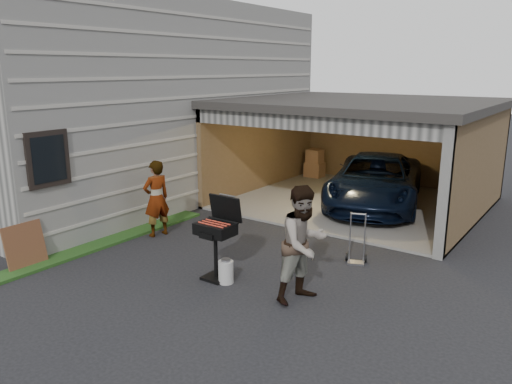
% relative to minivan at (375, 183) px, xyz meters
% --- Properties ---
extents(ground, '(80.00, 80.00, 0.00)m').
position_rel_minivan_xyz_m(ground, '(-1.33, -6.45, -0.68)').
color(ground, black).
rests_on(ground, ground).
extents(house, '(7.00, 11.00, 5.50)m').
position_rel_minivan_xyz_m(house, '(-7.33, -2.45, 2.07)').
color(house, '#474744').
rests_on(house, ground).
extents(groundcover_strip, '(0.50, 8.00, 0.06)m').
position_rel_minivan_xyz_m(groundcover_strip, '(-3.58, -7.45, -0.65)').
color(groundcover_strip, '#193814').
rests_on(groundcover_strip, ground).
extents(garage, '(6.80, 6.30, 2.90)m').
position_rel_minivan_xyz_m(garage, '(-0.57, 0.35, 1.19)').
color(garage, '#605E59').
rests_on(garage, ground).
extents(minivan, '(3.55, 5.36, 1.37)m').
position_rel_minivan_xyz_m(minivan, '(0.00, 0.00, 0.00)').
color(minivan, black).
rests_on(minivan, ground).
extents(woman, '(0.55, 0.71, 1.74)m').
position_rel_minivan_xyz_m(woman, '(-3.07, -5.16, 0.19)').
color(woman, silver).
rests_on(woman, ground).
extents(man, '(0.98, 1.12, 1.94)m').
position_rel_minivan_xyz_m(man, '(1.27, -6.06, 0.29)').
color(man, '#4D311E').
rests_on(man, ground).
extents(bbq_grill, '(0.67, 0.59, 1.50)m').
position_rel_minivan_xyz_m(bbq_grill, '(-0.43, -6.21, 0.21)').
color(bbq_grill, black).
rests_on(bbq_grill, ground).
extents(propane_tank, '(0.29, 0.29, 0.41)m').
position_rel_minivan_xyz_m(propane_tank, '(-0.18, -6.28, -0.48)').
color(propane_tank, silver).
rests_on(propane_tank, ground).
extents(plywood_panel, '(0.22, 0.78, 0.86)m').
position_rel_minivan_xyz_m(plywood_panel, '(-3.73, -7.95, -0.25)').
color(plywood_panel, '#56321D').
rests_on(plywood_panel, ground).
extents(hand_truck, '(0.45, 0.41, 1.00)m').
position_rel_minivan_xyz_m(hand_truck, '(1.30, -4.04, -0.49)').
color(hand_truck, slate).
rests_on(hand_truck, ground).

